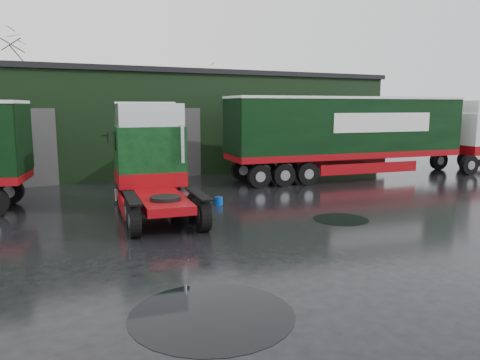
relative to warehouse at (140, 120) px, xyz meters
name	(u,v)px	position (x,y,z in m)	size (l,w,h in m)	color
ground	(250,244)	(-2.00, -20.00, -3.16)	(100.00, 100.00, 0.00)	black
warehouse	(140,120)	(0.00, 0.00, 0.00)	(32.40, 12.40, 6.30)	black
hero_tractor	(157,161)	(-3.47, -15.50, -1.02)	(2.91, 6.87, 4.27)	#0A3312
lorry_right	(346,138)	(8.93, -11.00, -0.82)	(3.08, 17.80, 4.68)	white
wash_bucket	(218,201)	(-0.52, -14.39, -2.99)	(0.37, 0.37, 0.34)	#073BA5
tree_back_a	(8,98)	(-8.00, 10.00, 1.59)	(4.40, 4.40, 9.50)	black
tree_back_b	(196,110)	(8.00, 10.00, 0.59)	(4.40, 4.40, 7.50)	black
puddle_0	(212,315)	(-4.92, -23.94, -3.15)	(3.33, 3.33, 0.01)	black
puddle_1	(341,219)	(2.45, -18.74, -3.15)	(2.03, 2.03, 0.01)	black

